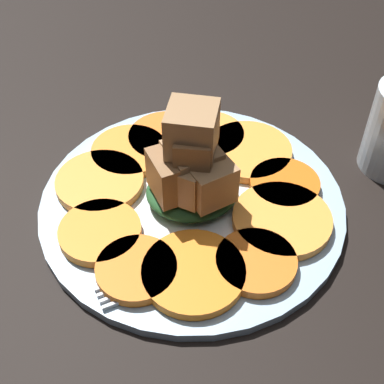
# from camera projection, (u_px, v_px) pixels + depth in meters

# --- Properties ---
(table_slab) EXTENTS (1.20, 1.20, 0.02)m
(table_slab) POSITION_uv_depth(u_px,v_px,m) (192.00, 213.00, 0.56)
(table_slab) COLOR black
(table_slab) RESTS_ON ground
(plate) EXTENTS (0.31, 0.31, 0.01)m
(plate) POSITION_uv_depth(u_px,v_px,m) (192.00, 203.00, 0.54)
(plate) COLOR #99B7D1
(plate) RESTS_ON table_slab
(carrot_slice_0) EXTENTS (0.07, 0.07, 0.01)m
(carrot_slice_0) POSITION_uv_depth(u_px,v_px,m) (285.00, 184.00, 0.55)
(carrot_slice_0) COLOR #D56013
(carrot_slice_0) RESTS_ON plate
(carrot_slice_1) EXTENTS (0.10, 0.10, 0.01)m
(carrot_slice_1) POSITION_uv_depth(u_px,v_px,m) (248.00, 151.00, 0.59)
(carrot_slice_1) COLOR orange
(carrot_slice_1) RESTS_ON plate
(carrot_slice_2) EXTENTS (0.08, 0.08, 0.01)m
(carrot_slice_2) POSITION_uv_depth(u_px,v_px,m) (209.00, 135.00, 0.60)
(carrot_slice_2) COLOR orange
(carrot_slice_2) RESTS_ON plate
(carrot_slice_3) EXTENTS (0.09, 0.09, 0.01)m
(carrot_slice_3) POSITION_uv_depth(u_px,v_px,m) (167.00, 138.00, 0.60)
(carrot_slice_3) COLOR orange
(carrot_slice_3) RESTS_ON plate
(carrot_slice_4) EXTENTS (0.08, 0.08, 0.01)m
(carrot_slice_4) POSITION_uv_depth(u_px,v_px,m) (129.00, 151.00, 0.58)
(carrot_slice_4) COLOR orange
(carrot_slice_4) RESTS_ON plate
(carrot_slice_5) EXTENTS (0.09, 0.09, 0.01)m
(carrot_slice_5) POSITION_uv_depth(u_px,v_px,m) (100.00, 182.00, 0.55)
(carrot_slice_5) COLOR orange
(carrot_slice_5) RESTS_ON plate
(carrot_slice_6) EXTENTS (0.08, 0.08, 0.01)m
(carrot_slice_6) POSITION_uv_depth(u_px,v_px,m) (100.00, 232.00, 0.50)
(carrot_slice_6) COLOR orange
(carrot_slice_6) RESTS_ON plate
(carrot_slice_7) EXTENTS (0.07, 0.07, 0.01)m
(carrot_slice_7) POSITION_uv_depth(u_px,v_px,m) (136.00, 269.00, 0.47)
(carrot_slice_7) COLOR orange
(carrot_slice_7) RESTS_ON plate
(carrot_slice_8) EXTENTS (0.09, 0.09, 0.01)m
(carrot_slice_8) POSITION_uv_depth(u_px,v_px,m) (194.00, 272.00, 0.47)
(carrot_slice_8) COLOR orange
(carrot_slice_8) RESTS_ON plate
(carrot_slice_9) EXTENTS (0.07, 0.07, 0.01)m
(carrot_slice_9) POSITION_uv_depth(u_px,v_px,m) (256.00, 262.00, 0.48)
(carrot_slice_9) COLOR orange
(carrot_slice_9) RESTS_ON plate
(carrot_slice_10) EXTENTS (0.10, 0.10, 0.01)m
(carrot_slice_10) POSITION_uv_depth(u_px,v_px,m) (282.00, 220.00, 0.51)
(carrot_slice_10) COLOR orange
(carrot_slice_10) RESTS_ON plate
(center_pile) EXTENTS (0.09, 0.09, 0.11)m
(center_pile) POSITION_uv_depth(u_px,v_px,m) (191.00, 171.00, 0.51)
(center_pile) COLOR #235128
(center_pile) RESTS_ON plate
(fork) EXTENTS (0.19, 0.08, 0.00)m
(fork) POSITION_uv_depth(u_px,v_px,m) (198.00, 262.00, 0.48)
(fork) COLOR #B2B2B7
(fork) RESTS_ON plate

